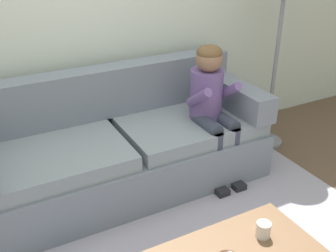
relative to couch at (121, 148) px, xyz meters
name	(u,v)px	position (x,y,z in m)	size (l,w,h in m)	color
ground	(173,247)	(0.01, -0.84, -0.33)	(10.00, 10.00, 0.00)	brown
couch	(121,148)	(0.00, 0.00, 0.00)	(2.27, 0.90, 0.90)	slate
person_child	(211,101)	(0.70, -0.20, 0.34)	(0.34, 0.58, 1.10)	#664C84
mug	(263,230)	(0.29, -1.35, 0.09)	(0.08, 0.08, 0.09)	silver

